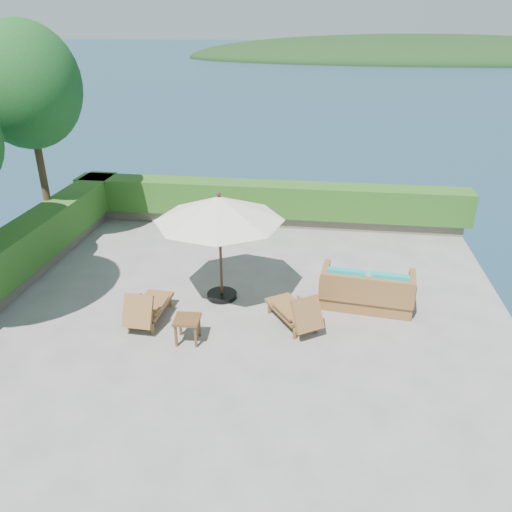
# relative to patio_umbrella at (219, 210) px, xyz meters

# --- Properties ---
(ground) EXTENTS (12.00, 12.00, 0.00)m
(ground) POSITION_rel_patio_umbrella_xyz_m (0.50, -0.73, -2.19)
(ground) COLOR gray
(ground) RESTS_ON ground
(foundation) EXTENTS (12.00, 12.00, 3.00)m
(foundation) POSITION_rel_patio_umbrella_xyz_m (0.50, -0.73, -3.74)
(foundation) COLOR #5A5047
(foundation) RESTS_ON ocean
(ocean) EXTENTS (600.00, 600.00, 0.00)m
(ocean) POSITION_rel_patio_umbrella_xyz_m (0.50, -0.73, -5.19)
(ocean) COLOR #163346
(ocean) RESTS_ON ground
(offshore_island) EXTENTS (126.00, 57.60, 12.60)m
(offshore_island) POSITION_rel_patio_umbrella_xyz_m (25.50, 139.27, -5.19)
(offshore_island) COLOR black
(offshore_island) RESTS_ON ocean
(planter_wall_far) EXTENTS (12.00, 0.60, 0.36)m
(planter_wall_far) POSITION_rel_patio_umbrella_xyz_m (0.50, 4.87, -2.01)
(planter_wall_far) COLOR #71685A
(planter_wall_far) RESTS_ON ground
(planter_wall_left) EXTENTS (0.60, 12.00, 0.36)m
(planter_wall_left) POSITION_rel_patio_umbrella_xyz_m (-5.10, -0.73, -2.01)
(planter_wall_left) COLOR #71685A
(planter_wall_left) RESTS_ON ground
(hedge_far) EXTENTS (12.40, 0.90, 1.00)m
(hedge_far) POSITION_rel_patio_umbrella_xyz_m (0.50, 4.87, -1.34)
(hedge_far) COLOR #204714
(hedge_far) RESTS_ON planter_wall_far
(tree_far) EXTENTS (2.80, 2.80, 6.03)m
(tree_far) POSITION_rel_patio_umbrella_xyz_m (-5.50, 2.47, 2.21)
(tree_far) COLOR #433019
(tree_far) RESTS_ON ground
(patio_umbrella) EXTENTS (3.31, 3.31, 2.60)m
(patio_umbrella) POSITION_rel_patio_umbrella_xyz_m (0.00, 0.00, 0.00)
(patio_umbrella) COLOR black
(patio_umbrella) RESTS_ON ground
(lounge_left) EXTENTS (0.73, 1.53, 0.87)m
(lounge_left) POSITION_rel_patio_umbrella_xyz_m (-1.37, -1.26, -1.83)
(lounge_left) COLOR brown
(lounge_left) RESTS_ON ground
(lounge_right) EXTENTS (1.35, 1.59, 0.87)m
(lounge_right) POSITION_rel_patio_umbrella_xyz_m (1.79, -0.98, -1.83)
(lounge_right) COLOR brown
(lounge_right) RESTS_ON ground
(side_table) EXTENTS (0.53, 0.53, 0.54)m
(side_table) POSITION_rel_patio_umbrella_xyz_m (-0.33, -1.84, -1.75)
(side_table) COLOR brown
(side_table) RESTS_ON ground
(wicker_loveseat) EXTENTS (2.17, 1.28, 1.01)m
(wicker_loveseat) POSITION_rel_patio_umbrella_xyz_m (3.33, 0.06, -1.80)
(wicker_loveseat) COLOR brown
(wicker_loveseat) RESTS_ON ground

